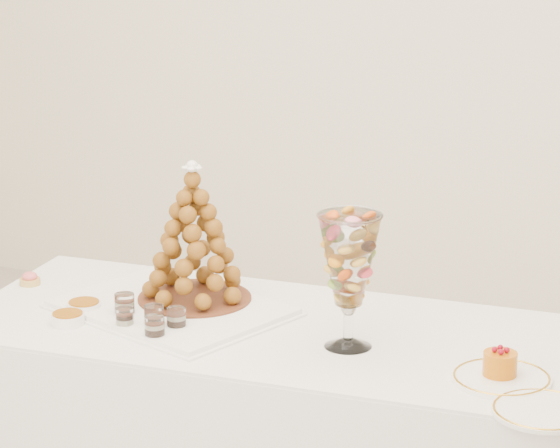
% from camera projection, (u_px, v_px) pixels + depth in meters
% --- Properties ---
extents(buffet_table, '(1.86, 0.84, 0.69)m').
position_uv_depth(buffet_table, '(294.00, 448.00, 3.59)').
color(buffet_table, white).
rests_on(buffet_table, ground).
extents(lace_tray, '(0.68, 0.59, 0.02)m').
position_uv_depth(lace_tray, '(172.00, 308.00, 3.63)').
color(lace_tray, white).
rests_on(lace_tray, buffet_table).
extents(macaron_vase, '(0.16, 0.16, 0.35)m').
position_uv_depth(macaron_vase, '(349.00, 262.00, 3.32)').
color(macaron_vase, white).
rests_on(macaron_vase, buffet_table).
extents(cake_plate, '(0.24, 0.24, 0.01)m').
position_uv_depth(cake_plate, '(502.00, 379.00, 3.17)').
color(cake_plate, white).
rests_on(cake_plate, buffet_table).
extents(spare_plate, '(0.23, 0.23, 0.01)m').
position_uv_depth(spare_plate, '(543.00, 411.00, 2.99)').
color(spare_plate, white).
rests_on(spare_plate, buffet_table).
extents(pink_tart, '(0.06, 0.06, 0.04)m').
position_uv_depth(pink_tart, '(30.00, 279.00, 3.85)').
color(pink_tart, tan).
rests_on(pink_tart, buffet_table).
extents(verrine_a, '(0.06, 0.06, 0.07)m').
position_uv_depth(verrine_a, '(125.00, 307.00, 3.56)').
color(verrine_a, white).
rests_on(verrine_a, buffet_table).
extents(verrine_b, '(0.06, 0.06, 0.07)m').
position_uv_depth(verrine_b, '(154.00, 318.00, 3.48)').
color(verrine_b, white).
rests_on(verrine_b, buffet_table).
extents(verrine_c, '(0.06, 0.06, 0.07)m').
position_uv_depth(verrine_c, '(176.00, 320.00, 3.47)').
color(verrine_c, white).
rests_on(verrine_c, buffet_table).
extents(verrine_d, '(0.06, 0.06, 0.06)m').
position_uv_depth(verrine_d, '(125.00, 319.00, 3.48)').
color(verrine_d, white).
rests_on(verrine_d, buffet_table).
extents(verrine_e, '(0.05, 0.05, 0.07)m').
position_uv_depth(verrine_e, '(155.00, 329.00, 3.40)').
color(verrine_e, white).
rests_on(verrine_e, buffet_table).
extents(ramekin_back, '(0.09, 0.09, 0.03)m').
position_uv_depth(ramekin_back, '(84.00, 308.00, 3.62)').
color(ramekin_back, white).
rests_on(ramekin_back, buffet_table).
extents(ramekin_front, '(0.09, 0.09, 0.03)m').
position_uv_depth(ramekin_front, '(68.00, 319.00, 3.53)').
color(ramekin_front, white).
rests_on(ramekin_front, buffet_table).
extents(croquembouche, '(0.32, 0.32, 0.39)m').
position_uv_depth(croquembouche, '(193.00, 233.00, 3.62)').
color(croquembouche, brown).
rests_on(croquembouche, lace_tray).
extents(mousse_cake, '(0.08, 0.08, 0.07)m').
position_uv_depth(mousse_cake, '(500.00, 363.00, 3.17)').
color(mousse_cake, '#C66509').
rests_on(mousse_cake, cake_plate).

